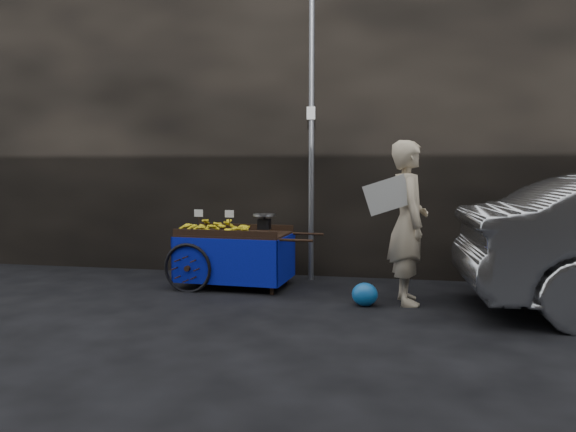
# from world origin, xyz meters

# --- Properties ---
(ground) EXTENTS (80.00, 80.00, 0.00)m
(ground) POSITION_xyz_m (0.00, 0.00, 0.00)
(ground) COLOR black
(ground) RESTS_ON ground
(building_wall) EXTENTS (13.50, 2.00, 5.00)m
(building_wall) POSITION_xyz_m (0.39, 2.60, 2.50)
(building_wall) COLOR black
(building_wall) RESTS_ON ground
(street_pole) EXTENTS (0.12, 0.10, 4.00)m
(street_pole) POSITION_xyz_m (0.30, 1.30, 2.01)
(street_pole) COLOR slate
(street_pole) RESTS_ON ground
(banana_cart) EXTENTS (2.04, 1.06, 1.08)m
(banana_cart) POSITION_xyz_m (-0.70, 0.65, 0.67)
(banana_cart) COLOR black
(banana_cart) RESTS_ON ground
(vendor) EXTENTS (0.83, 0.78, 1.96)m
(vendor) POSITION_xyz_m (1.66, 0.14, 0.98)
(vendor) COLOR tan
(vendor) RESTS_ON ground
(plastic_bag) EXTENTS (0.31, 0.25, 0.28)m
(plastic_bag) POSITION_xyz_m (1.17, -0.12, 0.14)
(plastic_bag) COLOR #165CA9
(plastic_bag) RESTS_ON ground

